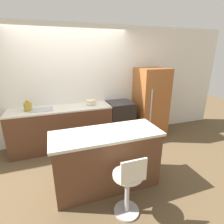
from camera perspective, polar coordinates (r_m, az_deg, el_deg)
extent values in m
plane|color=brown|center=(3.93, -10.28, -12.33)|extent=(14.00, 14.00, 0.00)
cube|color=white|center=(4.06, -12.79, 8.28)|extent=(8.00, 0.06, 2.60)
cube|color=brown|center=(3.98, -15.87, -5.20)|extent=(2.11, 0.58, 0.88)
cube|color=beige|center=(3.83, -16.47, 1.03)|extent=(2.11, 0.58, 0.03)
cube|color=#9EA3A8|center=(3.83, -21.99, 0.72)|extent=(0.44, 0.32, 0.01)
cube|color=brown|center=(2.80, -1.76, -15.49)|extent=(1.56, 0.60, 0.87)
cube|color=beige|center=(2.57, -1.86, -7.09)|extent=(1.62, 0.63, 0.04)
cube|color=black|center=(4.24, 2.62, -2.78)|extent=(0.58, 0.58, 0.91)
cube|color=black|center=(4.04, 4.14, -6.04)|extent=(0.40, 0.01, 0.32)
cube|color=#333338|center=(4.09, 2.71, 3.20)|extent=(0.55, 0.55, 0.01)
cube|color=#995628|center=(4.41, 12.39, 2.94)|extent=(0.69, 0.67, 1.68)
cube|color=silver|center=(4.02, 12.64, 2.00)|extent=(0.02, 0.02, 0.75)
cylinder|color=#B7B7BC|center=(2.68, 4.73, -29.40)|extent=(0.34, 0.34, 0.02)
cylinder|color=#B7B7BC|center=(2.49, 4.92, -25.22)|extent=(0.06, 0.06, 0.57)
cylinder|color=silver|center=(2.29, 5.14, -19.74)|extent=(0.37, 0.37, 0.04)
cube|color=silver|center=(2.07, 7.15, -18.68)|extent=(0.32, 0.02, 0.29)
cylinder|color=#B29333|center=(3.87, -25.80, 1.61)|extent=(0.15, 0.15, 0.15)
sphere|color=#B29333|center=(3.84, -26.01, 3.05)|extent=(0.08, 0.08, 0.08)
cylinder|color=beige|center=(3.92, -6.93, 3.20)|extent=(0.21, 0.21, 0.10)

